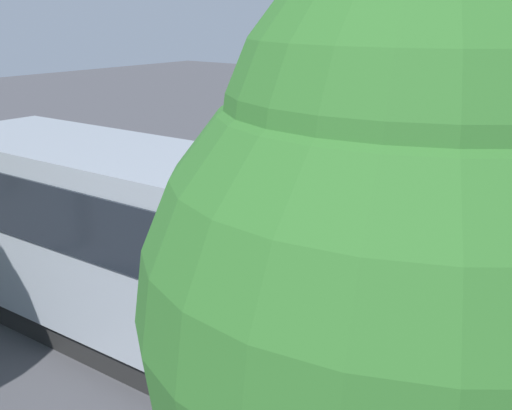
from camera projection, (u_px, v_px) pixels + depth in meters
The scene contains 16 objects.
ground_plane at pixel (249, 245), 15.64m from camera, with size 80.00×80.00×0.00m, color #424247.
tour_bus at pixel (160, 255), 10.47m from camera, with size 9.70×2.69×3.25m.
spectator_far_left at pixel (358, 274), 11.35m from camera, with size 0.58×0.36×1.70m.
spectator_left at pixel (303, 256), 12.03m from camera, with size 0.57×0.39×1.77m.
spectator_centre at pixel (259, 241), 12.87m from camera, with size 0.58×0.37×1.73m.
spectator_right at pixel (207, 234), 13.44m from camera, with size 0.58×0.34×1.67m.
parked_motorcycle_silver at pixel (425, 335), 10.35m from camera, with size 2.05×0.58×0.99m.
parked_motorcycle_dark at pixel (243, 292), 11.91m from camera, with size 2.04×0.65×0.99m.
stunt_motorcycle at pixel (202, 167), 19.13m from camera, with size 1.97×0.99×1.58m.
traffic_cone at pixel (284, 194), 18.82m from camera, with size 0.34×0.34×0.63m.
tree_far at pixel (415, 272), 3.28m from camera, with size 2.77×2.77×5.78m.
bay_line_a at pixel (501, 294), 12.96m from camera, with size 0.26×3.80×0.01m.
bay_line_b at pixel (379, 263), 14.53m from camera, with size 0.27×4.00×0.01m.
bay_line_c at pixel (280, 238), 16.10m from camera, with size 0.25×3.54×0.01m.
bay_line_d at pixel (200, 218), 17.67m from camera, with size 0.27×4.00×0.01m.
bay_line_e at pixel (132, 200), 19.25m from camera, with size 0.28×4.36×0.01m.
Camera 1 is at (-9.15, 11.51, 5.43)m, focal length 46.25 mm.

